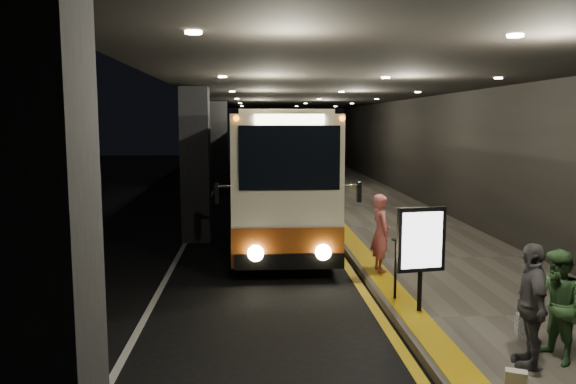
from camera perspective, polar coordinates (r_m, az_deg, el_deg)
name	(u,v)px	position (r m, az deg, el deg)	size (l,w,h in m)	color
ground	(248,277)	(12.62, -4.08, -8.65)	(90.00, 90.00, 0.00)	black
lane_line_white	(191,233)	(17.58, -9.88, -4.17)	(0.12, 50.00, 0.01)	silver
kerb_stripe_yellow	(324,232)	(17.62, 3.70, -4.05)	(0.18, 50.00, 0.01)	gold
sidewalk	(400,229)	(18.07, 11.28, -3.67)	(4.50, 50.00, 0.15)	#514C44
tactile_strip	(340,227)	(17.67, 5.31, -3.54)	(0.50, 50.00, 0.01)	gold
terminal_wall	(473,135)	(18.48, 18.29, 5.47)	(0.10, 50.00, 6.00)	black
support_columns	(196,165)	(16.27, -9.37, 2.73)	(0.80, 24.80, 4.40)	black
canopy	(330,83)	(17.34, 4.32, 11.02)	(9.00, 50.00, 0.40)	black
coach_main	(277,177)	(17.26, -1.12, 1.50)	(2.45, 11.58, 3.60)	beige
coach_second	(267,158)	(27.29, -2.19, 3.46)	(2.61, 11.05, 3.45)	beige
passenger_boarding	(381,233)	(12.52, 9.40, -4.11)	(0.63, 0.41, 1.71)	#D86569
passenger_waiting_green	(558,307)	(8.65, 25.76, -10.44)	(0.76, 0.47, 1.56)	#3B6739
passenger_waiting_grey	(531,305)	(8.32, 23.46, -10.49)	(1.00, 0.51, 1.70)	#434347
bag_polka	(526,326)	(9.52, 23.06, -12.42)	(0.32, 0.14, 0.39)	black
bag_plain	(516,383)	(7.67, 22.14, -17.54)	(0.25, 0.15, 0.31)	beige
info_sign	(421,242)	(9.93, 13.38, -4.93)	(0.87, 0.25, 1.84)	black
stanchion_post	(395,269)	(10.69, 10.86, -7.72)	(0.05, 0.05, 1.13)	black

